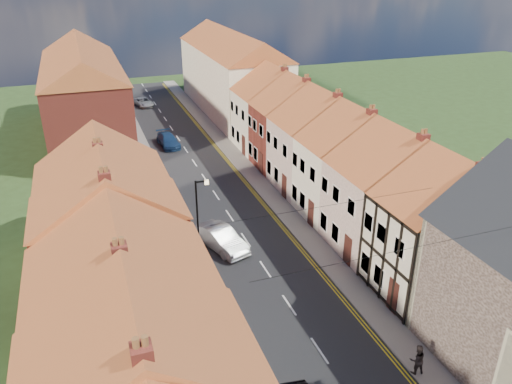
# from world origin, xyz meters

# --- Properties ---
(road) EXTENTS (7.00, 90.00, 0.02)m
(road) POSITION_xyz_m (0.00, 30.00, 0.01)
(road) COLOR black
(road) RESTS_ON ground
(pavement_left) EXTENTS (1.80, 90.00, 0.12)m
(pavement_left) POSITION_xyz_m (-4.40, 30.00, 0.06)
(pavement_left) COLOR gray
(pavement_left) RESTS_ON ground
(pavement_right) EXTENTS (1.80, 90.00, 0.12)m
(pavement_right) POSITION_xyz_m (4.40, 30.00, 0.06)
(pavement_right) COLOR gray
(pavement_right) RESTS_ON ground
(cottage_r_tudor) EXTENTS (8.30, 5.20, 9.00)m
(cottage_r_tudor) POSITION_xyz_m (9.27, 12.70, 4.47)
(cottage_r_tudor) COLOR white
(cottage_r_tudor) RESTS_ON ground
(cottage_r_white_near) EXTENTS (8.30, 6.00, 9.00)m
(cottage_r_white_near) POSITION_xyz_m (9.30, 18.10, 4.47)
(cottage_r_white_near) COLOR #F7D0C3
(cottage_r_white_near) RESTS_ON ground
(cottage_r_cream_mid) EXTENTS (8.30, 5.20, 9.00)m
(cottage_r_cream_mid) POSITION_xyz_m (9.30, 23.50, 4.48)
(cottage_r_cream_mid) COLOR white
(cottage_r_cream_mid) RESTS_ON ground
(cottage_r_pink) EXTENTS (8.30, 6.00, 9.00)m
(cottage_r_pink) POSITION_xyz_m (9.30, 28.90, 4.47)
(cottage_r_pink) COLOR #F7D0C3
(cottage_r_pink) RESTS_ON ground
(cottage_r_white_far) EXTENTS (8.30, 5.20, 9.00)m
(cottage_r_white_far) POSITION_xyz_m (9.30, 34.30, 4.48)
(cottage_r_white_far) COLOR maroon
(cottage_r_white_far) RESTS_ON ground
(cottage_r_cream_far) EXTENTS (8.30, 6.00, 9.00)m
(cottage_r_cream_far) POSITION_xyz_m (9.30, 39.70, 4.47)
(cottage_r_cream_far) COLOR white
(cottage_r_cream_far) RESTS_ON ground
(cottage_l_white) EXTENTS (8.30, 6.90, 8.80)m
(cottage_l_white) POSITION_xyz_m (-9.30, 11.95, 4.37)
(cottage_l_white) COLOR white
(cottage_l_white) RESTS_ON ground
(cottage_l_brick_mid) EXTENTS (8.30, 5.70, 9.10)m
(cottage_l_brick_mid) POSITION_xyz_m (-9.30, 18.05, 4.53)
(cottage_l_brick_mid) COLOR maroon
(cottage_l_brick_mid) RESTS_ON ground
(cottage_l_pink) EXTENTS (8.30, 6.30, 8.80)m
(cottage_l_pink) POSITION_xyz_m (-9.30, 23.85, 4.37)
(cottage_l_pink) COLOR #F7D0C3
(cottage_l_pink) RESTS_ON ground
(block_right_far) EXTENTS (8.30, 24.20, 10.50)m
(block_right_far) POSITION_xyz_m (9.30, 55.00, 5.29)
(block_right_far) COLOR white
(block_right_far) RESTS_ON ground
(block_left_far) EXTENTS (8.30, 24.20, 10.50)m
(block_left_far) POSITION_xyz_m (-9.30, 50.00, 5.29)
(block_left_far) COLOR maroon
(block_left_far) RESTS_ON ground
(lamppost) EXTENTS (0.88, 0.15, 6.00)m
(lamppost) POSITION_xyz_m (-3.81, 20.00, 3.54)
(lamppost) COLOR black
(lamppost) RESTS_ON pavement_left
(car_mid) EXTENTS (3.11, 5.01, 1.56)m
(car_mid) POSITION_xyz_m (-1.97, 21.51, 0.78)
(car_mid) COLOR #94979B
(car_mid) RESTS_ON ground
(car_far) EXTENTS (2.16, 4.67, 1.32)m
(car_far) POSITION_xyz_m (-1.50, 43.81, 0.66)
(car_far) COLOR navy
(car_far) RESTS_ON ground
(car_distant) EXTENTS (2.61, 4.43, 1.16)m
(car_distant) POSITION_xyz_m (-1.68, 61.18, 0.58)
(car_distant) COLOR #AAADB1
(car_distant) RESTS_ON ground
(pedestrian_right) EXTENTS (0.88, 0.74, 1.63)m
(pedestrian_right) POSITION_xyz_m (3.70, 6.98, 0.93)
(pedestrian_right) COLOR #2A2322
(pedestrian_right) RESTS_ON pavement_right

